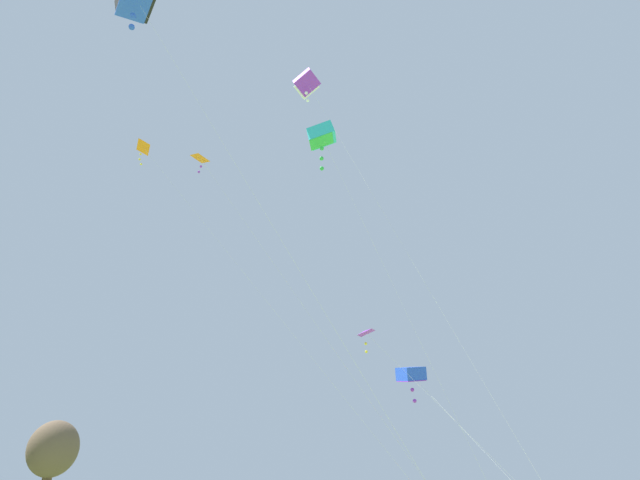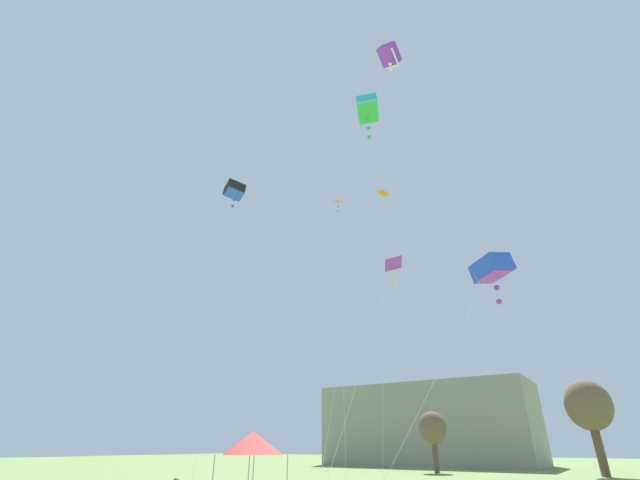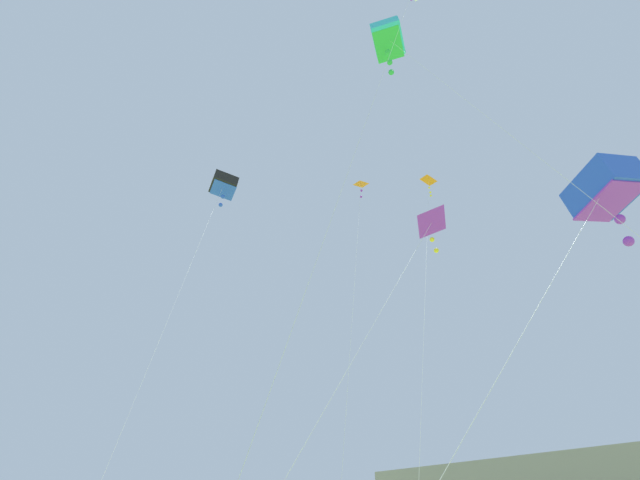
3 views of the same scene
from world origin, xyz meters
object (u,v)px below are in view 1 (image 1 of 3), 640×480
Objects in this scene: kite_cyan_box_2 at (322,136)px; kite_blue_box_3 at (411,375)px; kite_purple_box_4 at (307,83)px; kite_orange_delta_6 at (203,161)px; kite_purple_delta_1 at (366,334)px; kite_orange_delta_0 at (145,151)px.

kite_cyan_box_2 is 2.41× the size of kite_blue_box_3.
kite_purple_box_4 reaches higher than kite_cyan_box_2.
kite_orange_delta_6 is at bearing 156.92° from kite_purple_box_4.
kite_purple_delta_1 is 12.31m from kite_cyan_box_2.
kite_blue_box_3 is 16.70m from kite_orange_delta_6.
kite_orange_delta_0 is 1.19× the size of kite_orange_delta_6.
kite_blue_box_3 is (6.21, -2.28, -13.50)m from kite_cyan_box_2.
kite_orange_delta_0 is at bearing 127.91° from kite_blue_box_3.
kite_orange_delta_6 is at bearing 137.28° from kite_purple_delta_1.
kite_purple_delta_1 is 0.55× the size of kite_orange_delta_6.
kite_orange_delta_0 is at bearing 110.35° from kite_cyan_box_2.
kite_purple_box_4 is at bearing -60.14° from kite_orange_delta_0.
kite_purple_box_4 is at bearing 58.20° from kite_cyan_box_2.
kite_purple_box_4 is 1.49× the size of kite_orange_delta_6.
kite_purple_delta_1 is at bearing -46.10° from kite_cyan_box_2.
kite_cyan_box_2 is at bearing 159.89° from kite_blue_box_3.
kite_cyan_box_2 is 6.42m from kite_purple_box_4.
kite_orange_delta_6 reaches higher than kite_purple_delta_1.
kite_purple_box_4 is at bearing 140.81° from kite_blue_box_3.
kite_purple_delta_1 reaches higher than kite_blue_box_3.
kite_cyan_box_2 is 7.55m from kite_orange_delta_6.
kite_blue_box_3 is at bearing -52.09° from kite_orange_delta_0.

